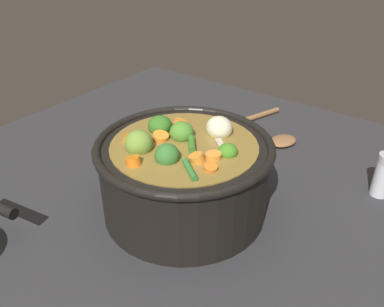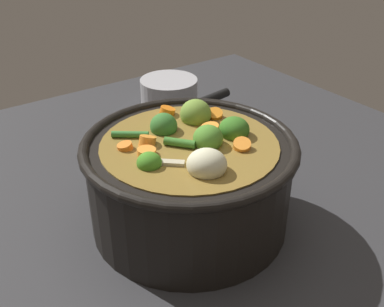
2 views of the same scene
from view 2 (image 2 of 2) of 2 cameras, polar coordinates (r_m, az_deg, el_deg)
ground_plane at (r=0.66m, az=-0.30°, el=-8.42°), size 1.10×1.10×0.00m
cooking_pot at (r=0.62m, az=-0.30°, el=-3.31°), size 0.29×0.29×0.16m
small_saucepan at (r=0.98m, az=-2.75°, el=7.43°), size 0.13×0.19×0.07m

